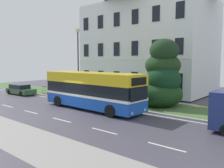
{
  "coord_description": "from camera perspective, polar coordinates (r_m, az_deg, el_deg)",
  "views": [
    {
      "loc": [
        14.75,
        -11.67,
        4.1
      ],
      "look_at": [
        2.07,
        3.69,
        2.15
      ],
      "focal_mm": 36.56,
      "sensor_mm": 36.0,
      "label": 1
    }
  ],
  "objects": [
    {
      "name": "ground_plane",
      "position": [
        19.83,
        -9.8,
        -6.46
      ],
      "size": [
        60.0,
        56.0,
        0.18
      ],
      "color": "#413E4A"
    },
    {
      "name": "georgian_townhouse",
      "position": [
        31.99,
        9.06,
        10.31
      ],
      "size": [
        16.38,
        10.64,
        13.24
      ],
      "color": "white",
      "rests_on": "ground_plane"
    },
    {
      "name": "iron_verge_railing",
      "position": [
        23.1,
        -5.68,
        -3.09
      ],
      "size": [
        16.32,
        0.04,
        0.97
      ],
      "color": "black",
      "rests_on": "ground_plane"
    },
    {
      "name": "evergreen_tree",
      "position": [
        21.05,
        12.26,
        1.2
      ],
      "size": [
        4.2,
        4.2,
        6.22
      ],
      "color": "#423328",
      "rests_on": "ground_plane"
    },
    {
      "name": "single_decker_bus",
      "position": [
        19.74,
        -5.03,
        -1.5
      ],
      "size": [
        9.9,
        2.93,
        3.17
      ],
      "rotation": [
        0.0,
        0.0,
        -0.03
      ],
      "color": "#164AB4",
      "rests_on": "ground_plane"
    },
    {
      "name": "parked_hatchback_00",
      "position": [
        30.79,
        -21.91,
        -1.3
      ],
      "size": [
        4.32,
        1.91,
        1.27
      ],
      "rotation": [
        0.0,
        0.0,
        0.04
      ],
      "color": "#325C37",
      "rests_on": "ground_plane"
    },
    {
      "name": "street_lamp_post",
      "position": [
        24.82,
        -8.47,
        6.1
      ],
      "size": [
        0.36,
        0.24,
        7.44
      ],
      "color": "#333338",
      "rests_on": "ground_plane"
    }
  ]
}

